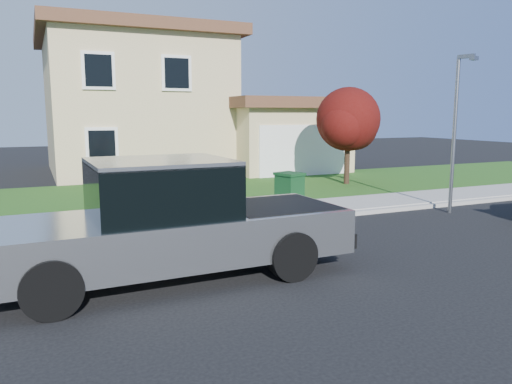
% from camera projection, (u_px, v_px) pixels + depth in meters
% --- Properties ---
extents(ground, '(80.00, 80.00, 0.00)m').
position_uv_depth(ground, '(295.00, 255.00, 10.30)').
color(ground, black).
rests_on(ground, ground).
extents(curb, '(40.00, 0.20, 0.12)m').
position_uv_depth(curb, '(276.00, 221.00, 13.31)').
color(curb, gray).
rests_on(curb, ground).
extents(sidewalk, '(40.00, 2.00, 0.15)m').
position_uv_depth(sidewalk, '(259.00, 213.00, 14.30)').
color(sidewalk, gray).
rests_on(sidewalk, ground).
extents(lawn, '(40.00, 7.00, 0.10)m').
position_uv_depth(lawn, '(208.00, 192.00, 18.36)').
color(lawn, '#1B3D11').
rests_on(lawn, ground).
extents(house, '(14.00, 11.30, 6.85)m').
position_uv_depth(house, '(163.00, 108.00, 25.11)').
color(house, tan).
rests_on(house, ground).
extents(pickup_truck, '(6.50, 2.51, 2.12)m').
position_uv_depth(pickup_truck, '(169.00, 224.00, 8.72)').
color(pickup_truck, black).
rests_on(pickup_truck, ground).
extents(woman, '(0.74, 0.62, 1.90)m').
position_uv_depth(woman, '(217.00, 198.00, 11.83)').
color(woman, tan).
rests_on(woman, ground).
extents(ornamental_tree, '(2.80, 2.52, 3.84)m').
position_uv_depth(ornamental_tree, '(349.00, 122.00, 19.75)').
color(ornamental_tree, black).
rests_on(ornamental_tree, lawn).
extents(trash_bin, '(0.83, 0.89, 1.05)m').
position_uv_depth(trash_bin, '(289.00, 190.00, 14.56)').
color(trash_bin, '#0E3616').
rests_on(trash_bin, sidewalk).
extents(street_lamp, '(0.29, 0.59, 4.52)m').
position_uv_depth(street_lamp, '(456.00, 125.00, 14.28)').
color(street_lamp, slate).
rests_on(street_lamp, ground).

